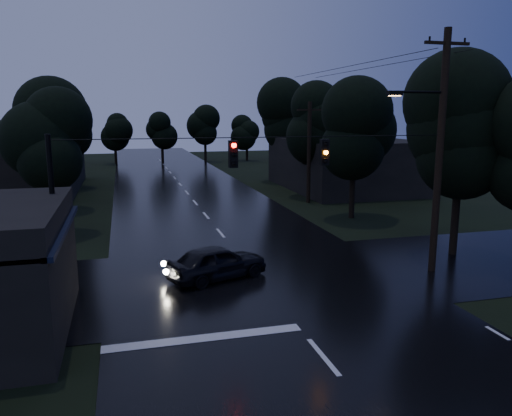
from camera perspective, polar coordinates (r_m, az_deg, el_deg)
name	(u,v)px	position (r m, az deg, el deg)	size (l,w,h in m)	color
main_road	(195,203)	(37.87, -6.96, 0.58)	(12.00, 120.00, 0.02)	black
cross_street	(257,278)	(20.71, 0.17, -8.02)	(60.00, 9.00, 0.02)	black
building_far_right	(344,164)	(45.39, 10.07, 4.99)	(10.00, 14.00, 4.40)	black
building_far_left	(17,162)	(47.94, -25.67, 4.75)	(10.00, 16.00, 5.00)	black
utility_pole_main	(438,148)	(21.91, 20.08, 6.43)	(3.50, 0.30, 10.00)	black
utility_pole_far	(309,151)	(37.52, 6.08, 6.47)	(2.00, 0.30, 7.50)	black
anchor_pole_left	(54,222)	(18.45, -22.05, -1.52)	(0.18, 0.18, 6.00)	black
span_signals	(279,152)	(18.85, 2.63, 6.41)	(15.00, 0.37, 1.12)	black
tree_corner_near	(462,128)	(25.02, 22.48, 8.42)	(4.48, 4.48, 9.44)	black
tree_left_a	(47,140)	(29.22, -22.76, 7.16)	(3.92, 3.92, 8.26)	black
tree_left_b	(54,129)	(37.21, -22.12, 8.40)	(4.20, 4.20, 8.85)	black
tree_left_c	(61,121)	(47.20, -21.43, 9.25)	(4.48, 4.48, 9.44)	black
tree_right_a	(354,130)	(32.20, 11.18, 8.72)	(4.20, 4.20, 8.85)	black
tree_right_b	(316,122)	(39.75, 6.87, 9.75)	(4.48, 4.48, 9.44)	black
tree_right_c	(284,116)	(49.36, 3.17, 10.44)	(4.76, 4.76, 10.03)	black
car	(217,262)	(20.48, -4.46, -6.18)	(1.68, 4.17, 1.42)	black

